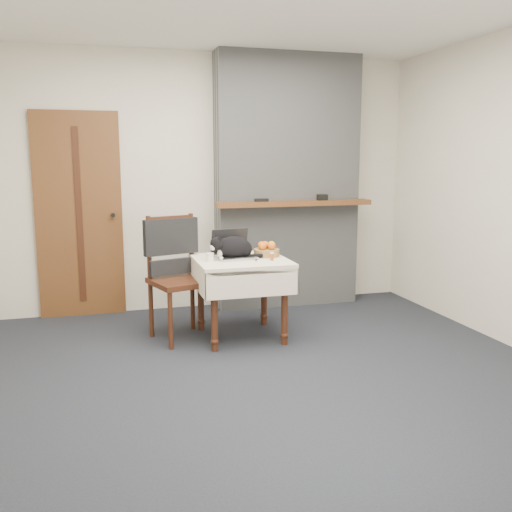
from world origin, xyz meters
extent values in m
plane|color=black|center=(0.00, 0.00, 0.00)|extent=(4.50, 4.50, 0.00)
cube|color=beige|center=(0.00, 2.00, 1.30)|extent=(4.50, 0.02, 2.60)
cube|color=brown|center=(-1.20, 1.98, 1.00)|extent=(0.82, 0.05, 2.00)
cube|color=#3C1C10|center=(-1.20, 1.95, 1.00)|extent=(0.06, 0.01, 1.70)
cylinder|color=black|center=(-0.88, 1.93, 1.00)|extent=(0.04, 0.06, 0.04)
cube|color=gray|center=(0.90, 1.85, 1.30)|extent=(1.50, 0.30, 2.60)
cube|color=brown|center=(0.90, 1.61, 1.10)|extent=(1.62, 0.18, 0.05)
cube|color=black|center=(0.55, 1.61, 1.14)|extent=(0.14, 0.04, 0.03)
cube|color=black|center=(1.20, 1.61, 1.16)|extent=(0.10, 0.07, 0.06)
cylinder|color=#3C1C10|center=(-0.16, 0.55, 0.32)|extent=(0.06, 0.06, 0.64)
sphere|color=#3C1C10|center=(-0.16, 0.55, 0.08)|extent=(0.07, 0.07, 0.07)
cylinder|color=#3C1C10|center=(0.44, 0.55, 0.32)|extent=(0.06, 0.06, 0.64)
sphere|color=#3C1C10|center=(0.44, 0.55, 0.08)|extent=(0.07, 0.07, 0.07)
cylinder|color=#3C1C10|center=(-0.16, 1.15, 0.32)|extent=(0.06, 0.06, 0.64)
sphere|color=#3C1C10|center=(-0.16, 1.15, 0.08)|extent=(0.07, 0.07, 0.07)
cylinder|color=#3C1C10|center=(0.44, 1.15, 0.32)|extent=(0.06, 0.06, 0.64)
sphere|color=#3C1C10|center=(0.44, 1.15, 0.08)|extent=(0.07, 0.07, 0.07)
cube|color=silver|center=(0.14, 0.85, 0.67)|extent=(0.78, 0.78, 0.06)
cube|color=silver|center=(0.14, 0.46, 0.56)|extent=(0.78, 0.01, 0.22)
cube|color=silver|center=(0.14, 1.23, 0.56)|extent=(0.78, 0.01, 0.22)
cube|color=silver|center=(-0.25, 0.85, 0.56)|extent=(0.01, 0.78, 0.22)
cube|color=silver|center=(0.52, 0.85, 0.56)|extent=(0.01, 0.78, 0.22)
cube|color=#B7B7BC|center=(0.09, 0.84, 0.71)|extent=(0.37, 0.28, 0.02)
cube|color=black|center=(0.09, 0.84, 0.72)|extent=(0.30, 0.20, 0.00)
cube|color=black|center=(0.07, 0.98, 0.83)|extent=(0.34, 0.11, 0.23)
cube|color=#98ABDE|center=(0.07, 0.98, 0.83)|extent=(0.31, 0.10, 0.21)
ellipsoid|color=black|center=(0.07, 0.86, 0.80)|extent=(0.34, 0.24, 0.20)
ellipsoid|color=black|center=(0.17, 0.88, 0.78)|extent=(0.19, 0.21, 0.16)
sphere|color=black|center=(-0.08, 0.82, 0.84)|extent=(0.13, 0.13, 0.11)
ellipsoid|color=white|center=(-0.11, 0.81, 0.82)|extent=(0.06, 0.07, 0.05)
ellipsoid|color=white|center=(-0.05, 0.83, 0.76)|extent=(0.06, 0.07, 0.08)
cone|color=black|center=(-0.06, 0.79, 0.90)|extent=(0.05, 0.05, 0.05)
cone|color=black|center=(-0.07, 0.86, 0.90)|extent=(0.05, 0.05, 0.05)
cylinder|color=black|center=(0.24, 0.83, 0.72)|extent=(0.17, 0.05, 0.03)
sphere|color=white|center=(-0.04, 0.79, 0.72)|extent=(0.04, 0.04, 0.04)
sphere|color=white|center=(-0.06, 0.86, 0.72)|extent=(0.04, 0.04, 0.04)
cylinder|color=white|center=(-0.14, 0.79, 0.74)|extent=(0.06, 0.06, 0.07)
cylinder|color=#A54814|center=(0.37, 0.70, 0.73)|extent=(0.03, 0.03, 0.06)
cylinder|color=silver|center=(0.37, 0.70, 0.76)|extent=(0.03, 0.03, 0.01)
cylinder|color=olive|center=(0.39, 0.90, 0.73)|extent=(0.23, 0.23, 0.06)
sphere|color=orange|center=(0.34, 0.88, 0.79)|extent=(0.07, 0.07, 0.07)
sphere|color=orange|center=(0.43, 0.87, 0.79)|extent=(0.07, 0.07, 0.07)
sphere|color=orange|center=(0.39, 0.95, 0.79)|extent=(0.07, 0.07, 0.07)
sphere|color=gold|center=(0.44, 0.93, 0.79)|extent=(0.07, 0.07, 0.07)
sphere|color=orange|center=(0.35, 0.94, 0.79)|extent=(0.07, 0.07, 0.07)
cube|color=black|center=(0.29, 0.85, 0.70)|extent=(0.10, 0.12, 0.01)
cube|color=#3C1C10|center=(-0.36, 0.94, 0.51)|extent=(0.59, 0.59, 0.04)
cylinder|color=#3C1C10|center=(-0.50, 0.69, 0.25)|extent=(0.04, 0.04, 0.51)
cylinder|color=#3C1C10|center=(-0.11, 0.81, 0.25)|extent=(0.04, 0.04, 0.51)
cylinder|color=#3C1C10|center=(-0.62, 1.08, 0.25)|extent=(0.04, 0.04, 0.51)
cylinder|color=#3C1C10|center=(-0.23, 1.20, 0.25)|extent=(0.04, 0.04, 0.51)
cylinder|color=#3C1C10|center=(-0.62, 1.08, 0.79)|extent=(0.04, 0.04, 0.56)
cylinder|color=#3C1C10|center=(-0.23, 1.20, 0.79)|extent=(0.04, 0.04, 0.56)
cube|color=#3C1C10|center=(-0.42, 1.14, 0.90)|extent=(0.40, 0.15, 0.31)
cube|color=black|center=(-0.42, 1.13, 0.88)|extent=(0.49, 0.21, 0.31)
camera|label=1|loc=(-1.06, -3.83, 1.57)|focal=40.00mm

